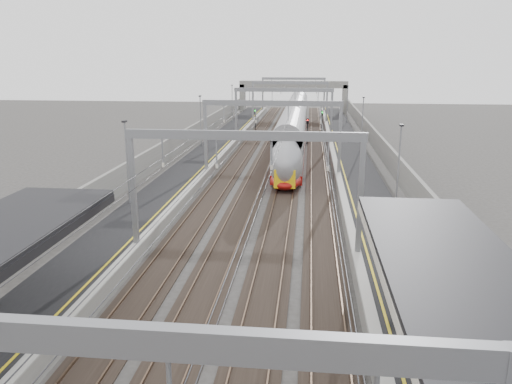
# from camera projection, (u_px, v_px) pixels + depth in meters

# --- Properties ---
(platform_left) EXTENTS (4.00, 120.00, 1.00)m
(platform_left) POSITION_uv_depth(u_px,v_px,m) (196.00, 167.00, 51.24)
(platform_left) COLOR black
(platform_left) RESTS_ON ground
(platform_right) EXTENTS (4.00, 120.00, 1.00)m
(platform_right) POSITION_uv_depth(u_px,v_px,m) (354.00, 171.00, 49.60)
(platform_right) COLOR black
(platform_right) RESTS_ON ground
(tracks) EXTENTS (11.40, 140.00, 0.20)m
(tracks) POSITION_uv_depth(u_px,v_px,m) (274.00, 173.00, 50.54)
(tracks) COLOR black
(tracks) RESTS_ON ground
(overhead_line) EXTENTS (13.00, 140.00, 6.60)m
(overhead_line) POSITION_uv_depth(u_px,v_px,m) (279.00, 107.00, 55.31)
(overhead_line) COLOR gray
(overhead_line) RESTS_ON platform_left
(overbridge) EXTENTS (22.00, 2.20, 6.90)m
(overbridge) POSITION_uv_depth(u_px,v_px,m) (293.00, 89.00, 102.00)
(overbridge) COLOR slate
(overbridge) RESTS_ON ground
(wall_left) EXTENTS (0.30, 120.00, 3.20)m
(wall_left) POSITION_uv_depth(u_px,v_px,m) (165.00, 156.00, 51.29)
(wall_left) COLOR slate
(wall_left) RESTS_ON ground
(wall_right) EXTENTS (0.30, 120.00, 3.20)m
(wall_right) POSITION_uv_depth(u_px,v_px,m) (387.00, 161.00, 48.99)
(wall_right) COLOR slate
(wall_right) RESTS_ON ground
(train) EXTENTS (2.91, 53.02, 4.59)m
(train) POSITION_uv_depth(u_px,v_px,m) (294.00, 130.00, 65.83)
(train) COLOR #A0120E
(train) RESTS_ON ground
(signal_green) EXTENTS (0.32, 0.32, 3.48)m
(signal_green) POSITION_uv_depth(u_px,v_px,m) (255.00, 116.00, 80.01)
(signal_green) COLOR black
(signal_green) RESTS_ON ground
(signal_red_near) EXTENTS (0.32, 0.32, 3.48)m
(signal_red_near) POSITION_uv_depth(u_px,v_px,m) (307.00, 126.00, 67.68)
(signal_red_near) COLOR black
(signal_red_near) RESTS_ON ground
(signal_red_far) EXTENTS (0.32, 0.32, 3.48)m
(signal_red_far) POSITION_uv_depth(u_px,v_px,m) (322.00, 118.00, 77.63)
(signal_red_far) COLOR black
(signal_red_far) RESTS_ON ground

